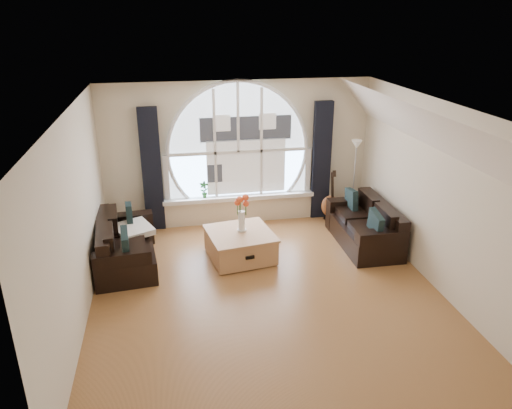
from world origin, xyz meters
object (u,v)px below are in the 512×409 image
object	(u,v)px
sofa_left	(126,242)
guitar	(331,195)
coffee_chest	(240,244)
potted_plant	(204,190)
sofa_right	(364,223)
floor_lamp	(354,181)
vase_flowers	(241,209)

from	to	relation	value
sofa_left	guitar	size ratio (longest dim) A/B	1.59
coffee_chest	potted_plant	distance (m)	1.61
coffee_chest	potted_plant	world-z (taller)	potted_plant
guitar	sofa_right	bearing A→B (deg)	-76.77
sofa_right	floor_lamp	world-z (taller)	floor_lamp
coffee_chest	guitar	size ratio (longest dim) A/B	0.97
vase_flowers	sofa_right	bearing A→B (deg)	1.49
potted_plant	vase_flowers	bearing A→B (deg)	-70.74
vase_flowers	guitar	world-z (taller)	vase_flowers
coffee_chest	floor_lamp	world-z (taller)	floor_lamp
sofa_right	coffee_chest	size ratio (longest dim) A/B	1.64
coffee_chest	vase_flowers	distance (m)	0.61
coffee_chest	sofa_left	bearing A→B (deg)	167.15
sofa_right	sofa_left	bearing A→B (deg)	-179.61
guitar	potted_plant	world-z (taller)	guitar
vase_flowers	floor_lamp	distance (m)	2.62
coffee_chest	guitar	bearing A→B (deg)	22.85
floor_lamp	guitar	size ratio (longest dim) A/B	1.51
sofa_left	floor_lamp	bearing A→B (deg)	8.68
sofa_left	floor_lamp	xyz separation A→B (m)	(4.24, 1.07, 0.40)
floor_lamp	potted_plant	distance (m)	2.87
floor_lamp	potted_plant	xyz separation A→B (m)	(-2.86, 0.28, -0.09)
sofa_right	floor_lamp	size ratio (longest dim) A/B	1.05
sofa_left	vase_flowers	xyz separation A→B (m)	(1.88, -0.07, 0.45)
sofa_left	guitar	world-z (taller)	guitar
coffee_chest	floor_lamp	distance (m)	2.74
sofa_right	guitar	world-z (taller)	guitar
sofa_left	floor_lamp	distance (m)	4.39
guitar	potted_plant	bearing A→B (deg)	174.64
floor_lamp	guitar	world-z (taller)	floor_lamp
sofa_right	guitar	size ratio (longest dim) A/B	1.59
sofa_right	potted_plant	world-z (taller)	potted_plant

